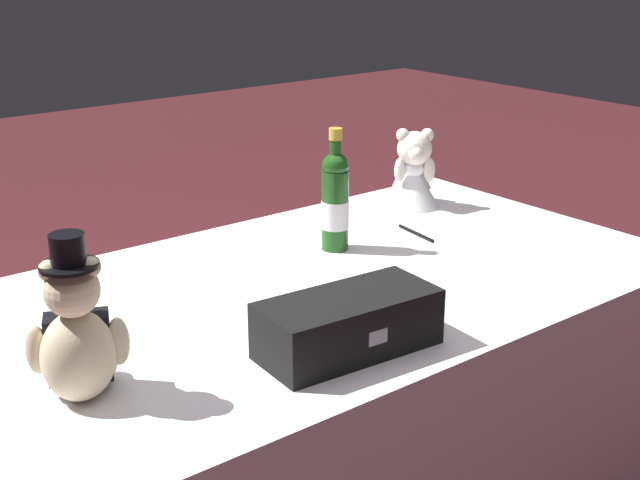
{
  "coord_description": "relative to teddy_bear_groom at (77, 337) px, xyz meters",
  "views": [
    {
      "loc": [
        -1.14,
        -1.44,
        1.49
      ],
      "look_at": [
        0.0,
        0.0,
        0.84
      ],
      "focal_mm": 48.8,
      "sensor_mm": 36.0,
      "label": 1
    }
  ],
  "objects": [
    {
      "name": "teddy_bear_groom",
      "position": [
        0.0,
        0.0,
        0.0
      ],
      "size": [
        0.16,
        0.16,
        0.3
      ],
      "color": "beige",
      "rests_on": "reception_table"
    },
    {
      "name": "reception_table",
      "position": [
        0.64,
        0.15,
        -0.48
      ],
      "size": [
        1.69,
        0.95,
        0.74
      ],
      "primitive_type": "cube",
      "color": "white",
      "rests_on": "ground_plane"
    },
    {
      "name": "teddy_bear_bride",
      "position": [
        1.22,
        0.45,
        -0.01
      ],
      "size": [
        0.2,
        0.21,
        0.23
      ],
      "color": "white",
      "rests_on": "reception_table"
    },
    {
      "name": "signing_pen",
      "position": [
        1.04,
        0.26,
        -0.11
      ],
      "size": [
        0.03,
        0.15,
        0.01
      ],
      "color": "black",
      "rests_on": "reception_table"
    },
    {
      "name": "gift_case_black",
      "position": [
        0.47,
        -0.15,
        -0.06
      ],
      "size": [
        0.35,
        0.18,
        0.11
      ],
      "color": "black",
      "rests_on": "reception_table"
    },
    {
      "name": "champagne_bottle",
      "position": [
        0.8,
        0.3,
        0.02
      ],
      "size": [
        0.07,
        0.07,
        0.31
      ],
      "color": "#1C5118",
      "rests_on": "reception_table"
    }
  ]
}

